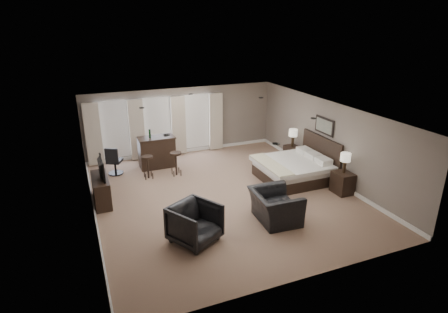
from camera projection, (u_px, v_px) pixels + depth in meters
name	position (u px, v px, depth m)	size (l,w,h in m)	color
room	(223.00, 155.00, 10.98)	(7.60, 8.60, 2.64)	#866855
window_bay	(158.00, 127.00, 14.22)	(5.25, 0.20, 2.30)	silver
bed	(293.00, 160.00, 12.30)	(2.18, 2.08, 1.38)	silver
nightstand_near	(343.00, 183.00, 11.48)	(0.50, 0.61, 0.67)	black
nightstand_far	(292.00, 154.00, 14.01)	(0.46, 0.56, 0.61)	black
lamp_near	(345.00, 163.00, 11.26)	(0.31, 0.31, 0.63)	beige
lamp_far	(293.00, 138.00, 13.79)	(0.32, 0.32, 0.65)	beige
wall_art	(324.00, 126.00, 12.33)	(0.04, 0.96, 0.56)	slate
dresser	(101.00, 190.00, 10.86)	(0.44, 1.37, 0.79)	black
tv	(99.00, 175.00, 10.70)	(1.00, 0.58, 0.13)	black
armchair_near	(275.00, 201.00, 9.83)	(1.29, 0.84, 1.13)	black
armchair_far	(195.00, 222.00, 8.90)	(1.03, 0.96, 1.06)	black
bar_counter	(157.00, 152.00, 13.44)	(1.30, 0.68, 1.14)	black
bar_stool_left	(148.00, 167.00, 12.53)	(0.38, 0.38, 0.79)	black
bar_stool_right	(176.00, 164.00, 12.77)	(0.39, 0.39, 0.83)	black
desk_chair	(115.00, 160.00, 12.84)	(0.51, 0.51, 1.00)	black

